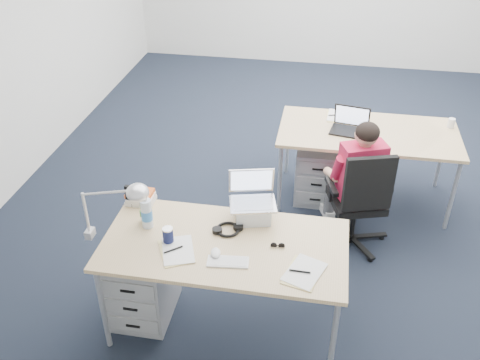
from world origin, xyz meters
name	(u,v)px	position (x,y,z in m)	size (l,w,h in m)	color
floor	(324,189)	(0.00, 0.00, 0.00)	(7.00, 7.00, 0.00)	black
room	(342,16)	(0.00, 0.00, 1.71)	(6.02, 7.02, 2.80)	silver
desk_near	(224,249)	(-0.62, -1.86, 0.68)	(1.60, 0.80, 0.73)	tan
desk_far	(368,136)	(0.34, -0.10, 0.68)	(1.60, 0.80, 0.73)	tan
office_chair	(355,218)	(0.27, -0.81, 0.27)	(0.76, 0.76, 0.96)	black
seated_person	(353,178)	(0.22, -0.65, 0.57)	(0.51, 0.68, 1.13)	#BE1B3E
drawer_pedestal_near	(143,283)	(-1.22, -1.86, 0.28)	(0.40, 0.50, 0.55)	#A1A3A7
drawer_pedestal_far	(318,171)	(-0.08, -0.11, 0.28)	(0.40, 0.50, 0.55)	#A1A3A7
silver_laptop	(253,199)	(-0.49, -1.56, 0.90)	(0.31, 0.25, 0.33)	silver
wireless_keyboard	(228,262)	(-0.57, -2.04, 0.74)	(0.26, 0.11, 0.01)	white
computer_mouse	(216,253)	(-0.66, -1.99, 0.75)	(0.06, 0.10, 0.04)	white
headphones	(228,229)	(-0.63, -1.73, 0.75)	(0.21, 0.16, 0.03)	black
can_koozie	(168,235)	(-0.99, -1.91, 0.79)	(0.07, 0.07, 0.11)	#161D47
water_bottle	(146,212)	(-1.17, -1.77, 0.85)	(0.08, 0.08, 0.25)	silver
bear_figurine	(145,212)	(-1.21, -1.72, 0.80)	(0.07, 0.05, 0.14)	#226E1D
book_stack	(140,197)	(-1.31, -1.51, 0.77)	(0.20, 0.15, 0.09)	silver
cordless_phone	(129,196)	(-1.37, -1.57, 0.82)	(0.05, 0.03, 0.17)	black
papers_left	(176,251)	(-0.91, -2.00, 0.73)	(0.19, 0.28, 0.01)	#E4D084
papers_right	(303,273)	(-0.10, -2.06, 0.73)	(0.19, 0.28, 0.01)	#E4D084
sunglasses	(278,246)	(-0.28, -1.84, 0.74)	(0.09, 0.04, 0.02)	black
desk_lamp	(106,210)	(-1.37, -1.95, 0.97)	(0.42, 0.15, 0.47)	silver
dark_laptop	(350,121)	(0.16, -0.15, 0.85)	(0.32, 0.31, 0.23)	black
far_cup	(451,123)	(1.07, 0.11, 0.77)	(0.06, 0.06, 0.09)	white
far_papers	(337,116)	(0.05, 0.15, 0.73)	(0.18, 0.26, 0.01)	white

